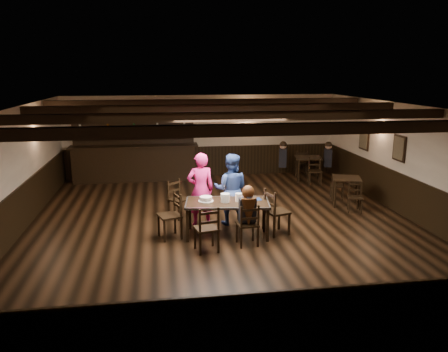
{
  "coord_description": "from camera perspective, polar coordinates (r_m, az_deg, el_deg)",
  "views": [
    {
      "loc": [
        -1.41,
        -9.4,
        3.46
      ],
      "look_at": [
        0.03,
        0.2,
        1.12
      ],
      "focal_mm": 35.0,
      "sensor_mm": 36.0,
      "label": 1
    }
  ],
  "objects": [
    {
      "name": "ground",
      "position": [
        10.11,
        0.0,
        -6.46
      ],
      "size": [
        10.0,
        10.0,
        0.0
      ],
      "primitive_type": "plane",
      "color": "black",
      "rests_on": "ground"
    },
    {
      "name": "room_shell",
      "position": [
        9.7,
        0.02,
        3.36
      ],
      "size": [
        9.02,
        10.02,
        2.71
      ],
      "color": "beige",
      "rests_on": "ground"
    },
    {
      "name": "dining_table",
      "position": [
        9.33,
        0.42,
        -3.77
      ],
      "size": [
        1.88,
        1.12,
        0.75
      ],
      "color": "black",
      "rests_on": "ground"
    },
    {
      "name": "chair_near_left",
      "position": [
        8.5,
        -2.14,
        -6.55
      ],
      "size": [
        0.51,
        0.49,
        0.93
      ],
      "color": "black",
      "rests_on": "ground"
    },
    {
      "name": "chair_near_right",
      "position": [
        8.81,
        3.22,
        -6.02
      ],
      "size": [
        0.45,
        0.43,
        0.88
      ],
      "color": "black",
      "rests_on": "ground"
    },
    {
      "name": "chair_end_left",
      "position": [
        9.3,
        -6.64,
        -4.62
      ],
      "size": [
        0.56,
        0.57,
        0.98
      ],
      "color": "black",
      "rests_on": "ground"
    },
    {
      "name": "chair_end_right",
      "position": [
        9.46,
        6.51,
        -4.25
      ],
      "size": [
        0.56,
        0.58,
        1.0
      ],
      "color": "black",
      "rests_on": "ground"
    },
    {
      "name": "chair_far_pushed",
      "position": [
        10.59,
        -6.2,
        -2.57
      ],
      "size": [
        0.59,
        0.59,
        0.92
      ],
      "color": "black",
      "rests_on": "ground"
    },
    {
      "name": "woman_pink",
      "position": [
        9.91,
        -3.07,
        -1.77
      ],
      "size": [
        0.64,
        0.44,
        1.69
      ],
      "primitive_type": "imported",
      "rotation": [
        0.0,
        0.0,
        3.21
      ],
      "color": "#EC2B9A",
      "rests_on": "ground"
    },
    {
      "name": "man_blue",
      "position": [
        9.99,
        0.89,
        -1.75
      ],
      "size": [
        0.94,
        0.82,
        1.65
      ],
      "primitive_type": "imported",
      "rotation": [
        0.0,
        0.0,
        2.86
      ],
      "color": "navy",
      "rests_on": "ground"
    },
    {
      "name": "seated_person",
      "position": [
        8.76,
        3.12,
        -3.95
      ],
      "size": [
        0.34,
        0.5,
        0.82
      ],
      "color": "black",
      "rests_on": "ground"
    },
    {
      "name": "cake",
      "position": [
        9.34,
        -2.38,
        -3.03
      ],
      "size": [
        0.33,
        0.33,
        0.1
      ],
      "color": "white",
      "rests_on": "dining_table"
    },
    {
      "name": "plate_stack_a",
      "position": [
        9.26,
        0.16,
        -2.86
      ],
      "size": [
        0.19,
        0.19,
        0.18
      ],
      "primitive_type": "cylinder",
      "color": "white",
      "rests_on": "dining_table"
    },
    {
      "name": "plate_stack_b",
      "position": [
        9.33,
        1.93,
        -2.78
      ],
      "size": [
        0.15,
        0.15,
        0.17
      ],
      "primitive_type": "cylinder",
      "color": "white",
      "rests_on": "dining_table"
    },
    {
      "name": "tea_light",
      "position": [
        9.42,
        0.6,
        -3.01
      ],
      "size": [
        0.06,
        0.06,
        0.06
      ],
      "color": "#A5A8AD",
      "rests_on": "dining_table"
    },
    {
      "name": "salt_shaker",
      "position": [
        9.27,
        2.45,
        -3.15
      ],
      "size": [
        0.04,
        0.04,
        0.09
      ],
      "primitive_type": "cylinder",
      "color": "silver",
      "rests_on": "dining_table"
    },
    {
      "name": "pepper_shaker",
      "position": [
        9.23,
        3.09,
        -3.21
      ],
      "size": [
        0.04,
        0.04,
        0.1
      ],
      "primitive_type": "cylinder",
      "color": "#A5A8AD",
      "rests_on": "dining_table"
    },
    {
      "name": "drink_glass",
      "position": [
        9.38,
        2.48,
        -2.87
      ],
      "size": [
        0.07,
        0.07,
        0.12
      ],
      "primitive_type": "cylinder",
      "color": "silver",
      "rests_on": "dining_table"
    },
    {
      "name": "menu_red",
      "position": [
        9.26,
        3.26,
        -3.47
      ],
      "size": [
        0.34,
        0.27,
        0.0
      ],
      "primitive_type": "cube",
      "rotation": [
        0.0,
        0.0,
        0.24
      ],
      "color": "#9E1F11",
      "rests_on": "dining_table"
    },
    {
      "name": "menu_blue",
      "position": [
        9.49,
        3.94,
        -3.05
      ],
      "size": [
        0.32,
        0.24,
        0.0
      ],
      "primitive_type": "cube",
      "rotation": [
        0.0,
        0.0,
        0.06
      ],
      "color": "#0F214C",
      "rests_on": "dining_table"
    },
    {
      "name": "bar_counter",
      "position": [
        14.4,
        -11.57,
        2.33
      ],
      "size": [
        4.05,
        0.7,
        2.2
      ],
      "color": "black",
      "rests_on": "ground"
    },
    {
      "name": "back_table_a",
      "position": [
        11.87,
        15.7,
        -0.71
      ],
      "size": [
        0.89,
        0.89,
        0.75
      ],
      "color": "black",
      "rests_on": "ground"
    },
    {
      "name": "back_table_b",
      "position": [
        14.39,
        10.93,
        2.04
      ],
      "size": [
        0.96,
        0.96,
        0.75
      ],
      "color": "black",
      "rests_on": "ground"
    },
    {
      "name": "bg_patron_left",
      "position": [
        14.1,
        7.7,
        2.86
      ],
      "size": [
        0.34,
        0.45,
        0.82
      ],
      "color": "black",
      "rests_on": "ground"
    },
    {
      "name": "bg_patron_right",
      "position": [
        14.4,
        13.43,
        2.8
      ],
      "size": [
        0.35,
        0.44,
        0.8
      ],
      "color": "black",
      "rests_on": "ground"
    }
  ]
}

